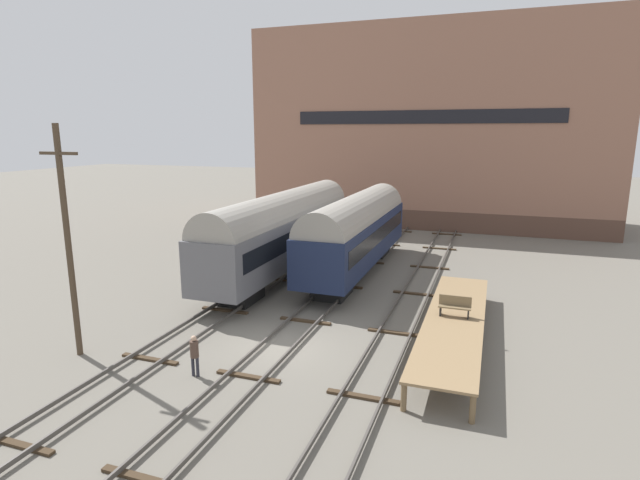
# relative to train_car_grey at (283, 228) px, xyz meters

# --- Properties ---
(ground_plane) EXTENTS (200.00, 200.00, 0.00)m
(ground_plane) POSITION_rel_train_car_grey_xyz_m (4.45, -10.64, -3.03)
(ground_plane) COLOR #6B665B
(track_left) EXTENTS (2.60, 60.00, 0.26)m
(track_left) POSITION_rel_train_car_grey_xyz_m (0.00, -10.64, -2.89)
(track_left) COLOR #4C4742
(track_left) RESTS_ON ground
(track_middle) EXTENTS (2.60, 60.00, 0.26)m
(track_middle) POSITION_rel_train_car_grey_xyz_m (4.45, -10.64, -2.89)
(track_middle) COLOR #4C4742
(track_middle) RESTS_ON ground
(track_right) EXTENTS (2.60, 60.00, 0.26)m
(track_right) POSITION_rel_train_car_grey_xyz_m (8.90, -10.64, -2.89)
(track_right) COLOR #4C4742
(track_right) RESTS_ON ground
(train_car_grey) EXTENTS (3.10, 18.23, 5.34)m
(train_car_grey) POSITION_rel_train_car_grey_xyz_m (0.00, 0.00, 0.00)
(train_car_grey) COLOR black
(train_car_grey) RESTS_ON ground
(train_car_navy) EXTENTS (3.14, 15.82, 5.15)m
(train_car_navy) POSITION_rel_train_car_grey_xyz_m (4.45, 1.69, -0.13)
(train_car_navy) COLOR black
(train_car_navy) RESTS_ON ground
(station_platform) EXTENTS (2.48, 12.98, 1.09)m
(station_platform) POSITION_rel_train_car_grey_xyz_m (11.46, -7.62, -2.03)
(station_platform) COLOR #8C704C
(station_platform) RESTS_ON ground
(bench) EXTENTS (1.40, 0.40, 0.91)m
(bench) POSITION_rel_train_car_grey_xyz_m (11.42, -7.36, -1.45)
(bench) COLOR brown
(bench) RESTS_ON station_platform
(person_worker) EXTENTS (0.32, 0.32, 1.63)m
(person_worker) POSITION_rel_train_car_grey_xyz_m (2.51, -14.18, -2.05)
(person_worker) COLOR #282833
(person_worker) RESTS_ON ground
(utility_pole) EXTENTS (1.80, 0.24, 9.39)m
(utility_pole) POSITION_rel_train_car_grey_xyz_m (-3.11, -14.13, 1.83)
(utility_pole) COLOR #473828
(utility_pole) RESTS_ON ground
(warehouse_building) EXTENTS (33.92, 11.40, 18.92)m
(warehouse_building) POSITION_rel_train_car_grey_xyz_m (6.18, 23.27, 6.43)
(warehouse_building) COLOR brown
(warehouse_building) RESTS_ON ground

